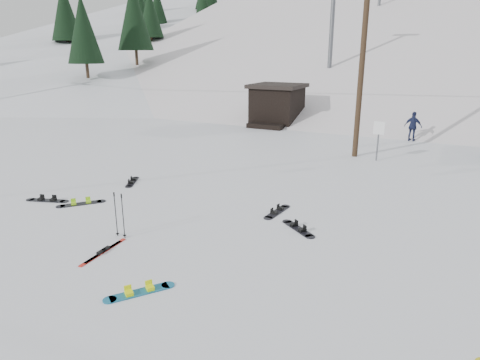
% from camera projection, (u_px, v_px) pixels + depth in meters
% --- Properties ---
extents(ground, '(200.00, 200.00, 0.00)m').
position_uv_depth(ground, '(130.00, 276.00, 9.86)').
color(ground, white).
rests_on(ground, ground).
extents(ski_slope, '(60.00, 85.24, 65.97)m').
position_uv_depth(ski_slope, '(400.00, 175.00, 60.18)').
color(ski_slope, white).
rests_on(ski_slope, ground).
extents(ridge_left, '(47.54, 95.03, 58.38)m').
position_uv_depth(ridge_left, '(162.00, 152.00, 69.63)').
color(ridge_left, white).
rests_on(ridge_left, ground).
extents(treeline_left, '(20.00, 64.00, 10.00)m').
position_uv_depth(treeline_left, '(134.00, 87.00, 58.73)').
color(treeline_left, black).
rests_on(treeline_left, ground).
extents(treeline_crest, '(50.00, 6.00, 10.00)m').
position_uv_depth(treeline_crest, '(428.00, 76.00, 83.05)').
color(treeline_crest, black).
rests_on(treeline_crest, ski_slope).
extents(utility_pole, '(2.00, 0.26, 9.00)m').
position_uv_depth(utility_pole, '(363.00, 57.00, 19.54)').
color(utility_pole, '#3A2819').
rests_on(utility_pole, ground).
extents(trail_sign, '(0.50, 0.09, 1.85)m').
position_uv_depth(trail_sign, '(379.00, 134.00, 19.69)').
color(trail_sign, '#595B60').
rests_on(trail_sign, ground).
extents(lift_hut, '(3.40, 4.10, 2.75)m').
position_uv_depth(lift_hut, '(277.00, 104.00, 29.47)').
color(lift_hut, black).
rests_on(lift_hut, ground).
extents(lift_tower_near, '(2.20, 0.36, 8.00)m').
position_uv_depth(lift_tower_near, '(333.00, 13.00, 34.84)').
color(lift_tower_near, '#595B60').
rests_on(lift_tower_near, ski_slope).
extents(hero_snowboard, '(1.02, 1.32, 0.11)m').
position_uv_depth(hero_snowboard, '(140.00, 292.00, 9.16)').
color(hero_snowboard, '#176D97').
rests_on(hero_snowboard, ground).
extents(hero_skis, '(0.23, 1.71, 0.09)m').
position_uv_depth(hero_skis, '(103.00, 251.00, 10.99)').
color(hero_skis, '#AA1A11').
rests_on(hero_skis, ground).
extents(ski_poles, '(0.35, 0.09, 1.29)m').
position_uv_depth(ski_poles, '(119.00, 215.00, 11.72)').
color(ski_poles, black).
rests_on(ski_poles, ground).
extents(board_scatter_a, '(1.48, 0.70, 0.11)m').
position_uv_depth(board_scatter_a, '(47.00, 200.00, 14.72)').
color(board_scatter_a, black).
rests_on(board_scatter_a, ground).
extents(board_scatter_b, '(0.83, 1.31, 0.10)m').
position_uv_depth(board_scatter_b, '(132.00, 182.00, 16.77)').
color(board_scatter_b, black).
rests_on(board_scatter_b, ground).
extents(board_scatter_c, '(1.13, 1.30, 0.11)m').
position_uv_depth(board_scatter_c, '(81.00, 203.00, 14.41)').
color(board_scatter_c, black).
rests_on(board_scatter_c, ground).
extents(board_scatter_d, '(1.25, 1.01, 0.10)m').
position_uv_depth(board_scatter_d, '(298.00, 228.00, 12.40)').
color(board_scatter_d, black).
rests_on(board_scatter_d, ground).
extents(board_scatter_f, '(0.39, 1.50, 0.11)m').
position_uv_depth(board_scatter_f, '(277.00, 212.00, 13.69)').
color(board_scatter_f, black).
rests_on(board_scatter_f, ground).
extents(skier_navy, '(1.04, 0.60, 1.66)m').
position_uv_depth(skier_navy, '(413.00, 126.00, 24.14)').
color(skier_navy, '#1A2041').
rests_on(skier_navy, ground).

